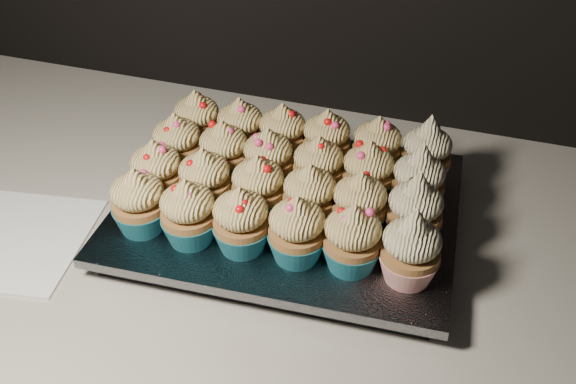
{
  "coord_description": "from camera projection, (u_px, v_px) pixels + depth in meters",
  "views": [
    {
      "loc": [
        0.43,
        1.12,
        1.42
      ],
      "look_at": [
        0.24,
        1.71,
        0.95
      ],
      "focal_mm": 40.0,
      "sensor_mm": 36.0,
      "label": 1
    }
  ],
  "objects": [
    {
      "name": "cupcake_3",
      "position": [
        297.0,
        230.0,
        0.68
      ],
      "size": [
        0.06,
        0.06,
        0.08
      ],
      "color": "#1C7184",
      "rests_on": "foil_lining"
    },
    {
      "name": "baking_tray",
      "position": [
        288.0,
        217.0,
        0.79
      ],
      "size": [
        0.39,
        0.31,
        0.02
      ],
      "primitive_type": "cube",
      "rotation": [
        0.0,
        0.0,
        0.06
      ],
      "color": "black",
      "rests_on": "worktop"
    },
    {
      "name": "cupcake_14",
      "position": [
        268.0,
        160.0,
        0.79
      ],
      "size": [
        0.06,
        0.06,
        0.08
      ],
      "color": "#1C7184",
      "rests_on": "foil_lining"
    },
    {
      "name": "cupcake_10",
      "position": [
        359.0,
        205.0,
        0.71
      ],
      "size": [
        0.06,
        0.06,
        0.08
      ],
      "color": "#1C7184",
      "rests_on": "foil_lining"
    },
    {
      "name": "cupcake_20",
      "position": [
        282.0,
        135.0,
        0.83
      ],
      "size": [
        0.06,
        0.06,
        0.08
      ],
      "color": "#1C7184",
      "rests_on": "foil_lining"
    },
    {
      "name": "cupcake_19",
      "position": [
        240.0,
        129.0,
        0.84
      ],
      "size": [
        0.06,
        0.06,
        0.08
      ],
      "color": "#1C7184",
      "rests_on": "foil_lining"
    },
    {
      "name": "cupcake_9",
      "position": [
        310.0,
        197.0,
        0.73
      ],
      "size": [
        0.06,
        0.06,
        0.08
      ],
      "color": "#1C7184",
      "rests_on": "foil_lining"
    },
    {
      "name": "cupcake_13",
      "position": [
        224.0,
        152.0,
        0.8
      ],
      "size": [
        0.06,
        0.06,
        0.08
      ],
      "color": "#1C7184",
      "rests_on": "foil_lining"
    },
    {
      "name": "cupcake_4",
      "position": [
        352.0,
        239.0,
        0.67
      ],
      "size": [
        0.06,
        0.06,
        0.08
      ],
      "color": "#1C7184",
      "rests_on": "foil_lining"
    },
    {
      "name": "worktop",
      "position": [
        120.0,
        203.0,
        0.87
      ],
      "size": [
        2.44,
        0.64,
        0.04
      ],
      "primitive_type": "cube",
      "color": "beige",
      "rests_on": "cabinet"
    },
    {
      "name": "cupcake_5",
      "position": [
        411.0,
        249.0,
        0.65
      ],
      "size": [
        0.06,
        0.06,
        0.1
      ],
      "color": "#A82317",
      "rests_on": "foil_lining"
    },
    {
      "name": "cupcake_22",
      "position": [
        377.0,
        148.0,
        0.81
      ],
      "size": [
        0.06,
        0.06,
        0.08
      ],
      "color": "#1C7184",
      "rests_on": "foil_lining"
    },
    {
      "name": "cupcake_17",
      "position": [
        418.0,
        181.0,
        0.75
      ],
      "size": [
        0.06,
        0.06,
        0.1
      ],
      "color": "#A82317",
      "rests_on": "foil_lining"
    },
    {
      "name": "cupcake_16",
      "position": [
        368.0,
        173.0,
        0.76
      ],
      "size": [
        0.06,
        0.06,
        0.08
      ],
      "color": "#1C7184",
      "rests_on": "foil_lining"
    },
    {
      "name": "cupcake_12",
      "position": [
        177.0,
        145.0,
        0.81
      ],
      "size": [
        0.06,
        0.06,
        0.08
      ],
      "color": "#1C7184",
      "rests_on": "foil_lining"
    },
    {
      "name": "cupcake_6",
      "position": [
        157.0,
        172.0,
        0.77
      ],
      "size": [
        0.06,
        0.06,
        0.08
      ],
      "color": "#1C7184",
      "rests_on": "foil_lining"
    },
    {
      "name": "foil_lining",
      "position": [
        288.0,
        206.0,
        0.78
      ],
      "size": [
        0.42,
        0.34,
        0.01
      ],
      "primitive_type": "cube",
      "rotation": [
        0.0,
        0.0,
        0.06
      ],
      "color": "silver",
      "rests_on": "baking_tray"
    },
    {
      "name": "cupcake_18",
      "position": [
        197.0,
        121.0,
        0.86
      ],
      "size": [
        0.06,
        0.06,
        0.08
      ],
      "color": "#1C7184",
      "rests_on": "foil_lining"
    },
    {
      "name": "cupcake_11",
      "position": [
        415.0,
        211.0,
        0.7
      ],
      "size": [
        0.06,
        0.06,
        0.1
      ],
      "color": "#A82317",
      "rests_on": "foil_lining"
    },
    {
      "name": "cupcake_7",
      "position": [
        205.0,
        181.0,
        0.75
      ],
      "size": [
        0.06,
        0.06,
        0.08
      ],
      "color": "#1C7184",
      "rests_on": "foil_lining"
    },
    {
      "name": "napkin",
      "position": [
        13.0,
        239.0,
        0.77
      ],
      "size": [
        0.2,
        0.2,
        0.0
      ],
      "primitive_type": "cube",
      "rotation": [
        0.0,
        0.0,
        0.16
      ],
      "color": "white",
      "rests_on": "worktop"
    },
    {
      "name": "cupcake_2",
      "position": [
        241.0,
        221.0,
        0.69
      ],
      "size": [
        0.06,
        0.06,
        0.08
      ],
      "color": "#1C7184",
      "rests_on": "foil_lining"
    },
    {
      "name": "cupcake_15",
      "position": [
        318.0,
        168.0,
        0.77
      ],
      "size": [
        0.06,
        0.06,
        0.08
      ],
      "color": "#1C7184",
      "rests_on": "foil_lining"
    },
    {
      "name": "cupcake_23",
      "position": [
        426.0,
        153.0,
        0.79
      ],
      "size": [
        0.06,
        0.06,
        0.1
      ],
      "color": "#A82317",
      "rests_on": "foil_lining"
    },
    {
      "name": "cupcake_8",
      "position": [
        258.0,
        188.0,
        0.74
      ],
      "size": [
        0.06,
        0.06,
        0.08
      ],
      "color": "#1C7184",
      "rests_on": "foil_lining"
    },
    {
      "name": "cupcake_1",
      "position": [
        188.0,
        213.0,
        0.7
      ],
      "size": [
        0.06,
        0.06,
        0.08
      ],
      "color": "#1C7184",
      "rests_on": "foil_lining"
    },
    {
      "name": "cupcake_21",
      "position": [
        326.0,
        141.0,
        0.82
      ],
      "size": [
        0.06,
        0.06,
        0.08
      ],
      "color": "#1C7184",
      "rests_on": "foil_lining"
    },
    {
      "name": "cupcake_0",
      "position": [
        139.0,
        202.0,
        0.72
      ],
      "size": [
        0.06,
        0.06,
        0.08
      ],
      "color": "#1C7184",
      "rests_on": "foil_lining"
    }
  ]
}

